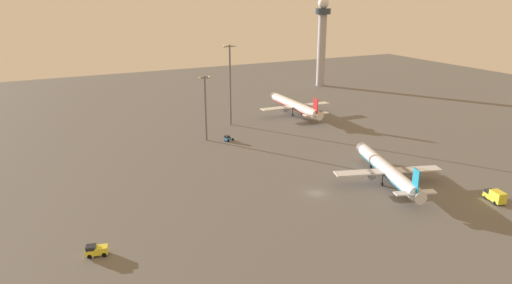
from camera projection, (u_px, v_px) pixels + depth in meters
name	position (u px, v px, depth m)	size (l,w,h in m)	color
ground_plane	(316.00, 193.00, 119.48)	(416.00, 416.00, 0.00)	#605E5B
control_tower	(322.00, 36.00, 247.53)	(8.00, 8.00, 45.93)	#A8A8B2
airplane_near_gate	(387.00, 170.00, 124.84)	(28.87, 36.72, 9.65)	silver
airplane_far_stand	(295.00, 106.00, 194.15)	(30.81, 39.62, 10.17)	silver
pushback_tug	(228.00, 138.00, 160.41)	(3.47, 2.62, 2.05)	#3372BF
catering_truck	(495.00, 196.00, 114.11)	(3.66, 6.05, 3.05)	yellow
cargo_loader	(96.00, 250.00, 90.96)	(4.49, 2.89, 2.25)	yellow
apron_light_central	(205.00, 104.00, 157.94)	(4.80, 0.90, 22.34)	slate
apron_light_east	(230.00, 81.00, 175.62)	(4.80, 0.90, 30.40)	slate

